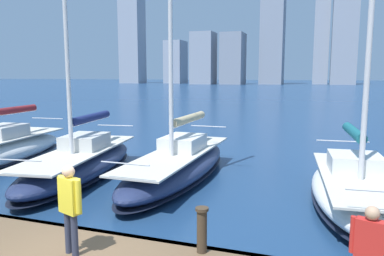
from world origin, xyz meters
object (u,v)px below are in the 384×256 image
at_px(sailboat_navy, 80,161).
at_px(person_red_shirt, 370,247).
at_px(sailboat_tan, 179,163).
at_px(sailboat_teal, 356,187).
at_px(mooring_post, 202,229).
at_px(person_yellow_shirt, 70,201).

height_order(sailboat_navy, person_red_shirt, sailboat_navy).
xyz_separation_m(sailboat_tan, sailboat_navy, (3.77, 1.00, 0.02)).
distance_m(sailboat_teal, sailboat_navy, 10.02).
bearing_deg(mooring_post, sailboat_navy, -39.49).
bearing_deg(mooring_post, person_yellow_shirt, 20.80).
bearing_deg(person_yellow_shirt, mooring_post, -159.20).
xyz_separation_m(sailboat_navy, mooring_post, (-6.80, 5.60, 0.40)).
relative_size(sailboat_teal, person_red_shirt, 7.75).
bearing_deg(person_red_shirt, person_yellow_shirt, 0.44).
bearing_deg(sailboat_navy, mooring_post, 140.51).
height_order(sailboat_teal, mooring_post, sailboat_teal).
distance_m(sailboat_tan, sailboat_navy, 3.90).
bearing_deg(sailboat_teal, person_red_shirt, 86.71).
bearing_deg(mooring_post, sailboat_teal, -120.45).
relative_size(sailboat_tan, sailboat_navy, 0.94).
bearing_deg(person_yellow_shirt, sailboat_tan, -84.94).
bearing_deg(mooring_post, person_red_shirt, 163.32).
xyz_separation_m(sailboat_navy, person_yellow_shirt, (-4.44, 6.50, 0.99)).
height_order(sailboat_tan, person_yellow_shirt, sailboat_tan).
height_order(person_yellow_shirt, mooring_post, person_yellow_shirt).
relative_size(person_red_shirt, mooring_post, 1.73).
distance_m(person_red_shirt, person_yellow_shirt, 5.22).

